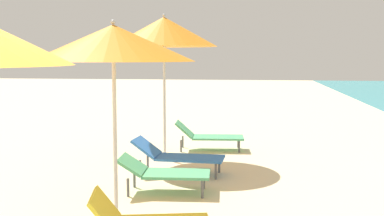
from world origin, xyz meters
The scene contains 5 objects.
umbrella_second centered at (-0.59, 3.59, 2.21)m, with size 2.07×2.07×2.50m.
lounger_second_shoreside centered at (-0.17, 4.63, 0.32)m, with size 1.40×0.70×0.55m.
umbrella_farthest centered at (-0.60, 6.90, 2.52)m, with size 2.08×2.08×2.87m.
lounger_farthest_shoreside centered at (0.14, 8.00, 0.33)m, with size 1.53×0.74×0.63m.
lounger_farthest_inland centered at (-0.16, 5.77, 0.34)m, with size 1.60×0.64×0.62m.
Camera 1 is at (1.22, -2.22, 2.03)m, focal length 44.38 mm.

